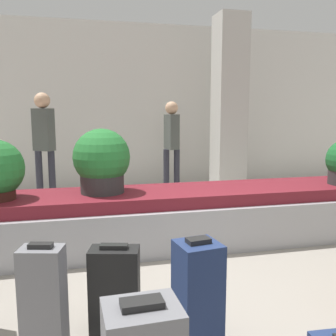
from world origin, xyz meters
name	(u,v)px	position (x,y,z in m)	size (l,w,h in m)	color
ground_plane	(213,308)	(0.00, 0.00, 0.00)	(18.00, 18.00, 0.00)	gray
back_wall	(127,106)	(0.00, 5.02, 1.60)	(18.00, 0.06, 3.20)	silver
carousel	(168,218)	(0.00, 1.49, 0.30)	(7.36, 0.99, 0.61)	#9E9EA3
pillar	(229,106)	(1.74, 3.97, 1.60)	(0.53, 0.53, 3.20)	beige
suitcase_5	(115,289)	(-0.75, -0.10, 0.29)	(0.37, 0.26, 0.61)	black
suitcase_6	(198,296)	(-0.27, -0.44, 0.35)	(0.29, 0.29, 0.73)	navy
suitcase_8	(43,298)	(-1.20, -0.20, 0.33)	(0.30, 0.23, 0.69)	slate
potted_plant_0	(102,161)	(-0.72, 1.53, 0.95)	(0.61, 0.61, 0.69)	#2D2D2D
traveler_0	(172,139)	(0.71, 4.18, 1.00)	(0.31, 0.35, 1.67)	#282833
traveler_1	(44,137)	(-1.50, 3.86, 1.08)	(0.37, 0.33, 1.79)	#282833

